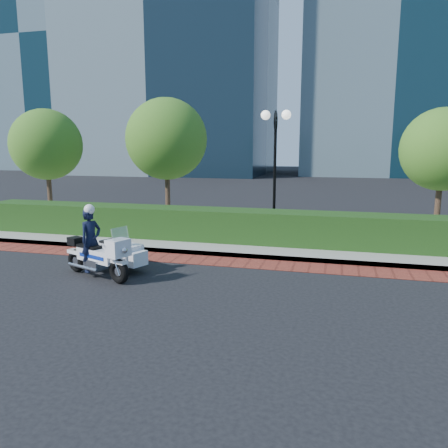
% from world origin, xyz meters
% --- Properties ---
extents(ground, '(120.00, 120.00, 0.00)m').
position_xyz_m(ground, '(0.00, 0.00, 0.00)').
color(ground, black).
rests_on(ground, ground).
extents(brick_strip, '(60.00, 1.00, 0.01)m').
position_xyz_m(brick_strip, '(0.00, 1.50, 0.01)').
color(brick_strip, maroon).
rests_on(brick_strip, ground).
extents(sidewalk, '(60.00, 8.00, 0.15)m').
position_xyz_m(sidewalk, '(0.00, 6.00, 0.07)').
color(sidewalk, gray).
rests_on(sidewalk, ground).
extents(hedge_main, '(18.00, 1.20, 1.00)m').
position_xyz_m(hedge_main, '(0.00, 3.60, 0.65)').
color(hedge_main, black).
rests_on(hedge_main, sidewalk).
extents(lamppost, '(1.02, 0.70, 4.21)m').
position_xyz_m(lamppost, '(1.00, 5.20, 2.96)').
color(lamppost, black).
rests_on(lamppost, sidewalk).
extents(tree_a, '(3.00, 3.00, 4.58)m').
position_xyz_m(tree_a, '(-9.00, 6.50, 3.22)').
color(tree_a, '#332319').
rests_on(tree_a, sidewalk).
extents(tree_b, '(3.20, 3.20, 4.89)m').
position_xyz_m(tree_b, '(-3.50, 6.50, 3.43)').
color(tree_b, '#332319').
rests_on(tree_b, sidewalk).
extents(tree_c, '(2.80, 2.80, 4.30)m').
position_xyz_m(tree_c, '(6.50, 6.50, 3.05)').
color(tree_c, '#332319').
rests_on(tree_c, sidewalk).
extents(tower_far_left, '(16.00, 14.00, 34.00)m').
position_xyz_m(tower_far_left, '(-36.00, 46.00, 17.00)').
color(tower_far_left, black).
rests_on(tower_far_left, ground).
extents(police_motorcycle, '(2.13, 1.96, 1.80)m').
position_xyz_m(police_motorcycle, '(-2.42, -0.39, 0.62)').
color(police_motorcycle, black).
rests_on(police_motorcycle, ground).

